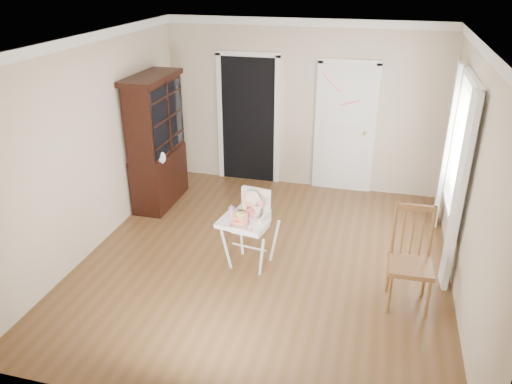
% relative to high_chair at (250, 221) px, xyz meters
% --- Properties ---
extents(floor, '(5.00, 5.00, 0.00)m').
position_rel_high_chair_xyz_m(floor, '(0.15, 0.15, -0.62)').
color(floor, brown).
rests_on(floor, ground).
extents(ceiling, '(5.00, 5.00, 0.00)m').
position_rel_high_chair_xyz_m(ceiling, '(0.15, 0.15, 2.08)').
color(ceiling, white).
rests_on(ceiling, wall_back).
extents(wall_back, '(4.50, 0.00, 4.50)m').
position_rel_high_chair_xyz_m(wall_back, '(0.15, 2.65, 0.73)').
color(wall_back, beige).
rests_on(wall_back, floor).
extents(wall_left, '(0.00, 5.00, 5.00)m').
position_rel_high_chair_xyz_m(wall_left, '(-2.10, 0.15, 0.73)').
color(wall_left, beige).
rests_on(wall_left, floor).
extents(wall_right, '(0.00, 5.00, 5.00)m').
position_rel_high_chair_xyz_m(wall_right, '(2.40, 0.15, 0.73)').
color(wall_right, beige).
rests_on(wall_right, floor).
extents(crown_molding, '(4.50, 5.00, 0.12)m').
position_rel_high_chair_xyz_m(crown_molding, '(0.15, 0.15, 2.02)').
color(crown_molding, white).
rests_on(crown_molding, ceiling).
extents(doorway, '(1.06, 0.05, 2.22)m').
position_rel_high_chair_xyz_m(doorway, '(-0.75, 2.63, 0.49)').
color(doorway, black).
rests_on(doorway, wall_back).
extents(closet_door, '(0.96, 0.09, 2.13)m').
position_rel_high_chair_xyz_m(closet_door, '(0.85, 2.62, 0.41)').
color(closet_door, white).
rests_on(closet_door, wall_back).
extents(window_right, '(0.13, 1.84, 2.30)m').
position_rel_high_chair_xyz_m(window_right, '(2.33, 0.95, 0.67)').
color(window_right, white).
rests_on(window_right, wall_right).
extents(high_chair, '(0.66, 0.78, 1.00)m').
position_rel_high_chair_xyz_m(high_chair, '(0.00, 0.00, 0.00)').
color(high_chair, white).
rests_on(high_chair, floor).
extents(baby, '(0.29, 0.24, 0.45)m').
position_rel_high_chair_xyz_m(baby, '(0.01, 0.02, 0.15)').
color(baby, beige).
rests_on(baby, high_chair).
extents(cake, '(0.24, 0.24, 0.11)m').
position_rel_high_chair_xyz_m(cake, '(-0.06, -0.23, 0.13)').
color(cake, silver).
rests_on(cake, high_chair).
extents(sippy_cup, '(0.07, 0.07, 0.17)m').
position_rel_high_chair_xyz_m(sippy_cup, '(-0.20, -0.11, 0.15)').
color(sippy_cup, pink).
rests_on(sippy_cup, high_chair).
extents(china_cabinet, '(0.53, 1.18, 2.00)m').
position_rel_high_chair_xyz_m(china_cabinet, '(-1.83, 1.39, 0.39)').
color(china_cabinet, black).
rests_on(china_cabinet, floor).
extents(dining_chair, '(0.48, 0.48, 1.13)m').
position_rel_high_chair_xyz_m(dining_chair, '(1.86, -0.31, -0.09)').
color(dining_chair, brown).
rests_on(dining_chair, floor).
extents(streamer, '(0.29, 0.43, 0.15)m').
position_rel_high_chair_xyz_m(streamer, '(0.77, 0.89, 1.54)').
color(streamer, pink).
rests_on(streamer, ceiling).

